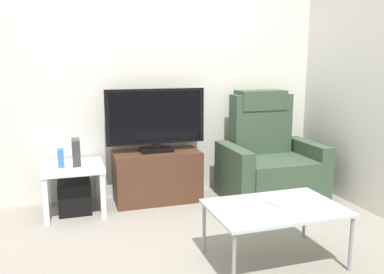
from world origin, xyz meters
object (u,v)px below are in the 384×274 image
Objects in this scene: television at (156,119)px; recliner_armchair at (269,161)px; side_table at (73,173)px; book_upright at (61,158)px; cell_phone at (277,204)px; game_console at (76,152)px; coffee_table at (275,210)px; subwoofer_box at (75,197)px; tv_stand at (157,176)px.

television reaches higher than recliner_armchair.
recliner_armchair is 1.93m from side_table.
book_upright reaches higher than cell_phone.
book_upright is 0.68× the size of game_console.
subwoofer_box is at bearing 133.18° from coffee_table.
coffee_table is (0.50, -1.46, 0.12)m from tv_stand.
subwoofer_box is at bearing -33.69° from side_table.
recliner_armchair is 7.20× the size of cell_phone.
subwoofer_box is at bearing 167.09° from recliner_armchair.
tv_stand is at bearing 160.45° from recliner_armchair.
television is at bearing 7.10° from side_table.
coffee_table is (0.50, -1.48, -0.45)m from television.
coffee_table is at bearing -159.58° from cell_phone.
game_console is 0.26× the size of coffee_table.
side_table is 1.90m from cell_phone.
coffee_table is (1.30, -1.38, 0.23)m from subwoofer_box.
television is 4.10× the size of game_console.
television is 6.50× the size of cell_phone.
recliner_armchair is (1.13, -0.21, 0.12)m from tv_stand.
book_upright reaches higher than tv_stand.
book_upright is 1.96m from coffee_table.
subwoofer_box is at bearing -174.23° from tv_stand.
tv_stand is 5.63× the size of cell_phone.
book_upright reaches higher than coffee_table.
book_upright is 0.18× the size of coffee_table.
side_table reaches higher than coffee_table.
subwoofer_box is 1.22× the size of game_console.
tv_stand is 1.56× the size of side_table.
recliner_armchair is (1.13, -0.22, -0.46)m from television.
cell_phone is at bearing 40.23° from coffee_table.
coffee_table is at bearing -71.42° from television.
cell_phone is (1.29, -1.37, -0.16)m from game_console.
side_table is (-0.80, -0.08, 0.13)m from tv_stand.
recliner_armchair is at bearing -3.71° from subwoofer_box.
recliner_armchair is 1.94m from subwoofer_box.
subwoofer_box is 1.92m from cell_phone.
tv_stand is at bearing 5.29° from game_console.
television is 0.81m from game_console.
coffee_table is 0.05m from cell_phone.
recliner_armchair reaches higher than side_table.
coffee_table is 6.00× the size of cell_phone.
cell_phone is (0.03, 0.03, 0.03)m from coffee_table.
cell_phone is (0.53, -1.45, -0.42)m from television.
game_console reaches higher than subwoofer_box.
tv_stand is at bearing 5.77° from side_table.
subwoofer_box is 1.80× the size of book_upright.
television is at bearing 6.68° from game_console.
side_table is 3.60× the size of cell_phone.
game_console is 1.89m from coffee_table.
game_console is (-0.76, -0.07, 0.31)m from tv_stand.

